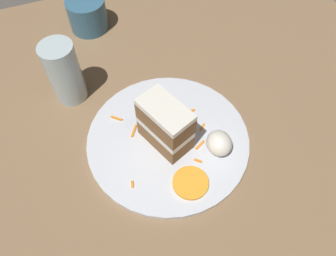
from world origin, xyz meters
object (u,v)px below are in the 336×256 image
object	(u,v)px
plate	(168,140)
cake_slice	(165,125)
coffee_mug	(87,13)
cream_dollop	(219,143)
drinking_glass	(66,76)
orange_garnish	(191,183)

from	to	relation	value
plate	cake_slice	world-z (taller)	cake_slice
plate	coffee_mug	world-z (taller)	coffee_mug
cake_slice	cream_dollop	bearing A→B (deg)	-54.45
plate	cream_dollop	size ratio (longest dim) A/B	6.05
cream_dollop	coffee_mug	distance (m)	0.45
drinking_glass	coffee_mug	size ratio (longest dim) A/B	1.46
plate	drinking_glass	bearing A→B (deg)	39.53
cake_slice	coffee_mug	xyz separation A→B (m)	(0.37, 0.06, -0.02)
cake_slice	cream_dollop	distance (m)	0.10
orange_garnish	coffee_mug	size ratio (longest dim) A/B	0.69
plate	cake_slice	xyz separation A→B (m)	(-0.00, 0.01, 0.05)
orange_garnish	drinking_glass	world-z (taller)	drinking_glass
cake_slice	coffee_mug	world-z (taller)	cake_slice
cake_slice	orange_garnish	xyz separation A→B (m)	(-0.10, -0.01, -0.05)
plate	cake_slice	bearing A→B (deg)	105.86
orange_garnish	drinking_glass	size ratio (longest dim) A/B	0.47
cake_slice	drinking_glass	bearing A→B (deg)	106.00
cake_slice	coffee_mug	bearing A→B (deg)	76.34
cream_dollop	plate	bearing A→B (deg)	55.01
plate	cake_slice	size ratio (longest dim) A/B	2.81
plate	coffee_mug	distance (m)	0.38
plate	drinking_glass	distance (m)	0.23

